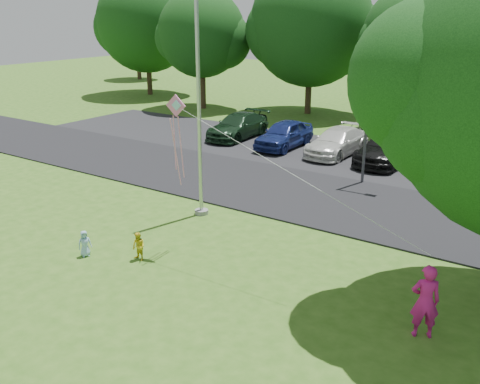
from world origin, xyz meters
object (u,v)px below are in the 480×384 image
Objects in this scene: street_lamp at (374,102)px; kite at (181,122)px; child_yellow at (139,247)px; child_blue at (85,244)px; trash_can at (446,180)px; woman at (425,301)px; flagpole at (199,101)px.

kite is (-2.19, -9.62, 0.51)m from street_lamp.
child_yellow is 1.72m from child_blue.
street_lamp is at bearing -162.41° from trash_can.
woman is 0.23× the size of kite.
street_lamp is 6.41× the size of trash_can.
flagpole is at bearing 110.76° from kite.
street_lamp is (3.74, 6.82, -0.60)m from flagpole.
street_lamp reaches higher than kite.
trash_can is 14.66m from child_blue.
street_lamp reaches higher than child_blue.
kite reaches higher than trash_can.
woman reaches higher than trash_can.
kite reaches higher than child_yellow.
kite is (0.73, 1.29, 3.64)m from child_yellow.
kite reaches higher than child_blue.
trash_can is at bearing 67.13° from child_yellow.
kite is at bearing -116.26° from trash_can.
street_lamp reaches higher than child_yellow.
street_lamp is 9.88m from kite.
woman is 8.27m from child_yellow.
child_yellow is 3.93m from kite.
kite is (-7.49, 0.49, 3.17)m from woman.
street_lamp is at bearing 78.74° from child_yellow.
flagpole is 1.69× the size of street_lamp.
street_lamp is 7.18× the size of child_blue.
flagpole reaches higher than kite.
child_yellow is (-2.93, -10.91, -3.12)m from street_lamp.
woman reaches higher than child_yellow.
flagpole reaches higher than child_blue.
flagpole reaches higher than child_yellow.
street_lamp reaches higher than woman.
kite is at bearing -60.93° from flagpole.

